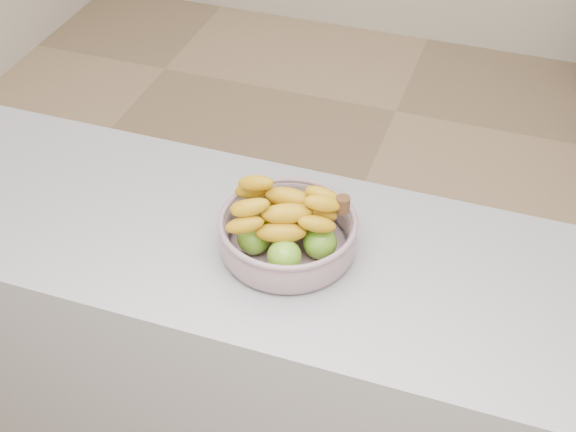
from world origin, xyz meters
name	(u,v)px	position (x,y,z in m)	size (l,w,h in m)	color
ground	(320,283)	(0.00, 0.00, 0.00)	(4.00, 4.00, 0.00)	tan
counter	(238,361)	(0.00, -0.78, 0.45)	(2.00, 0.60, 0.90)	#929199
fruit_bowl	(288,231)	(0.14, -0.78, 0.96)	(0.31, 0.31, 0.16)	#9FA8BF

